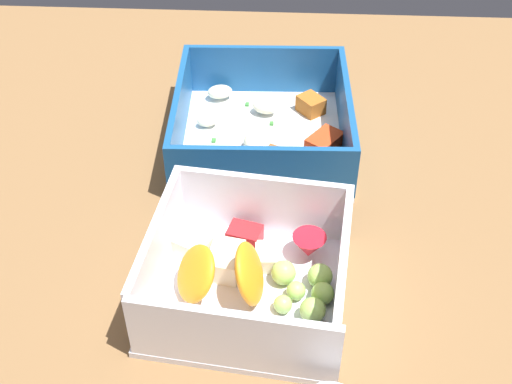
% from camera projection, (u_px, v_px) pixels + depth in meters
% --- Properties ---
extents(table_surface, '(0.80, 0.80, 0.02)m').
position_uv_depth(table_surface, '(248.00, 223.00, 0.60)').
color(table_surface, brown).
rests_on(table_surface, ground).
extents(pasta_container, '(0.19, 0.18, 0.06)m').
position_uv_depth(pasta_container, '(265.00, 128.00, 0.66)').
color(pasta_container, white).
rests_on(pasta_container, table_surface).
extents(fruit_bowl, '(0.16, 0.16, 0.06)m').
position_uv_depth(fruit_bowl, '(250.00, 274.00, 0.51)').
color(fruit_bowl, white).
rests_on(fruit_bowl, table_surface).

